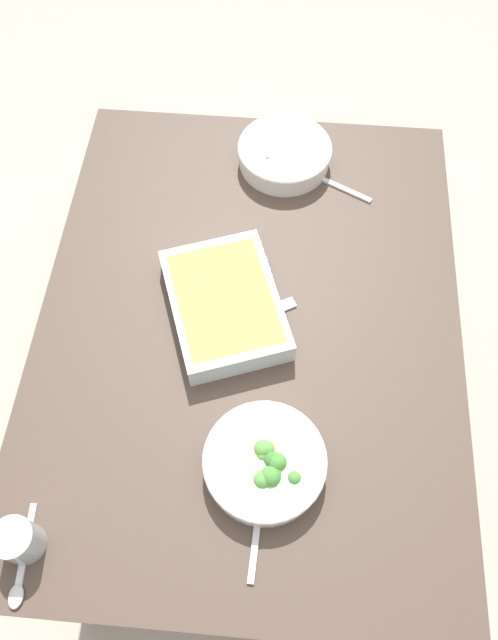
{
  "coord_description": "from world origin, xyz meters",
  "views": [
    {
      "loc": [
        0.61,
        0.05,
        1.87
      ],
      "look_at": [
        0.0,
        0.0,
        0.74
      ],
      "focal_mm": 33.91,
      "sensor_mm": 36.0,
      "label": 1
    }
  ],
  "objects_px": {
    "stew_bowl": "(284,154)",
    "spoon_by_broccoli": "(258,517)",
    "baking_dish": "(225,304)",
    "spoon_by_stew": "(329,182)",
    "spoon_spare": "(21,570)",
    "drink_cup": "(20,541)",
    "fork_on_table": "(263,314)",
    "broccoli_bowl": "(265,463)"
  },
  "relations": [
    {
      "from": "stew_bowl",
      "to": "spoon_by_broccoli",
      "type": "relative_size",
      "value": 1.31
    },
    {
      "from": "baking_dish",
      "to": "spoon_by_stew",
      "type": "xyz_separation_m",
      "value": [
        -0.38,
        0.21,
        -0.03
      ]
    },
    {
      "from": "spoon_spare",
      "to": "drink_cup",
      "type": "bearing_deg",
      "value": -176.6
    },
    {
      "from": "drink_cup",
      "to": "spoon_spare",
      "type": "xyz_separation_m",
      "value": [
        0.04,
        0.0,
        -0.03
      ]
    },
    {
      "from": "stew_bowl",
      "to": "fork_on_table",
      "type": "distance_m",
      "value": 0.44
    },
    {
      "from": "drink_cup",
      "to": "spoon_spare",
      "type": "height_order",
      "value": "drink_cup"
    },
    {
      "from": "baking_dish",
      "to": "broccoli_bowl",
      "type": "bearing_deg",
      "value": 18.31
    },
    {
      "from": "stew_bowl",
      "to": "spoon_spare",
      "type": "bearing_deg",
      "value": -22.28
    },
    {
      "from": "spoon_by_stew",
      "to": "spoon_spare",
      "type": "bearing_deg",
      "value": -29.13
    },
    {
      "from": "stew_bowl",
      "to": "spoon_spare",
      "type": "distance_m",
      "value": 1.06
    },
    {
      "from": "broccoli_bowl",
      "to": "spoon_by_stew",
      "type": "bearing_deg",
      "value": 171.45
    },
    {
      "from": "drink_cup",
      "to": "spoon_spare",
      "type": "distance_m",
      "value": 0.05
    },
    {
      "from": "stew_bowl",
      "to": "spoon_spare",
      "type": "height_order",
      "value": "stew_bowl"
    },
    {
      "from": "broccoli_bowl",
      "to": "spoon_spare",
      "type": "bearing_deg",
      "value": -62.13
    },
    {
      "from": "broccoli_bowl",
      "to": "baking_dish",
      "type": "distance_m",
      "value": 0.35
    },
    {
      "from": "stew_bowl",
      "to": "drink_cup",
      "type": "relative_size",
      "value": 2.7
    },
    {
      "from": "baking_dish",
      "to": "spoon_by_broccoli",
      "type": "distance_m",
      "value": 0.43
    },
    {
      "from": "spoon_spare",
      "to": "fork_on_table",
      "type": "bearing_deg",
      "value": 144.98
    },
    {
      "from": "baking_dish",
      "to": "drink_cup",
      "type": "relative_size",
      "value": 4.2
    },
    {
      "from": "stew_bowl",
      "to": "fork_on_table",
      "type": "height_order",
      "value": "stew_bowl"
    },
    {
      "from": "drink_cup",
      "to": "spoon_by_stew",
      "type": "bearing_deg",
      "value": 149.57
    },
    {
      "from": "stew_bowl",
      "to": "broccoli_bowl",
      "type": "bearing_deg",
      "value": 0.51
    },
    {
      "from": "spoon_by_broccoli",
      "to": "spoon_spare",
      "type": "distance_m",
      "value": 0.42
    },
    {
      "from": "drink_cup",
      "to": "fork_on_table",
      "type": "height_order",
      "value": "drink_cup"
    },
    {
      "from": "baking_dish",
      "to": "spoon_by_broccoli",
      "type": "relative_size",
      "value": 2.03
    },
    {
      "from": "spoon_by_broccoli",
      "to": "fork_on_table",
      "type": "distance_m",
      "value": 0.42
    },
    {
      "from": "stew_bowl",
      "to": "spoon_by_stew",
      "type": "distance_m",
      "value": 0.13
    },
    {
      "from": "stew_bowl",
      "to": "spoon_by_broccoli",
      "type": "bearing_deg",
      "value": 0.12
    },
    {
      "from": "spoon_by_broccoli",
      "to": "broccoli_bowl",
      "type": "bearing_deg",
      "value": 176.89
    },
    {
      "from": "broccoli_bowl",
      "to": "spoon_spare",
      "type": "relative_size",
      "value": 1.3
    },
    {
      "from": "broccoli_bowl",
      "to": "spoon_by_broccoli",
      "type": "xyz_separation_m",
      "value": [
        0.09,
        -0.0,
        -0.03
      ]
    },
    {
      "from": "drink_cup",
      "to": "baking_dish",
      "type": "bearing_deg",
      "value": 148.91
    },
    {
      "from": "broccoli_bowl",
      "to": "drink_cup",
      "type": "relative_size",
      "value": 2.7
    },
    {
      "from": "drink_cup",
      "to": "fork_on_table",
      "type": "xyz_separation_m",
      "value": [
        -0.5,
        0.38,
        -0.04
      ]
    },
    {
      "from": "fork_on_table",
      "to": "spoon_by_stew",
      "type": "bearing_deg",
      "value": 160.64
    },
    {
      "from": "stew_bowl",
      "to": "broccoli_bowl",
      "type": "xyz_separation_m",
      "value": [
        0.76,
        0.01,
        -0.0
      ]
    },
    {
      "from": "broccoli_bowl",
      "to": "drink_cup",
      "type": "xyz_separation_m",
      "value": [
        0.17,
        -0.41,
        0.01
      ]
    },
    {
      "from": "broccoli_bowl",
      "to": "fork_on_table",
      "type": "xyz_separation_m",
      "value": [
        -0.33,
        -0.03,
        -0.03
      ]
    },
    {
      "from": "spoon_spare",
      "to": "baking_dish",
      "type": "bearing_deg",
      "value": 151.16
    },
    {
      "from": "baking_dish",
      "to": "fork_on_table",
      "type": "distance_m",
      "value": 0.09
    },
    {
      "from": "spoon_by_stew",
      "to": "spoon_spare",
      "type": "xyz_separation_m",
      "value": [
        0.92,
        -0.51,
        0.0
      ]
    },
    {
      "from": "spoon_by_broccoli",
      "to": "fork_on_table",
      "type": "height_order",
      "value": "spoon_by_broccoli"
    }
  ]
}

